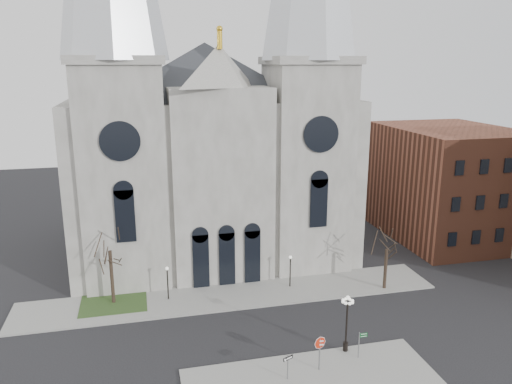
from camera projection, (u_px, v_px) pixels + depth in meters
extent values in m
plane|color=black|center=(259.00, 360.00, 37.64)|extent=(160.00, 160.00, 0.00)
cube|color=gray|center=(232.00, 295.00, 47.98)|extent=(40.00, 6.00, 0.14)
cube|color=#2C441D|center=(114.00, 303.00, 46.44)|extent=(6.00, 5.00, 0.18)
cube|color=gray|center=(208.00, 172.00, 59.86)|extent=(30.00, 24.00, 18.00)
pyramid|color=#2D3035|center=(204.00, 42.00, 56.09)|extent=(33.00, 26.40, 6.00)
cube|color=gray|center=(124.00, 175.00, 49.22)|extent=(8.00, 8.00, 22.00)
cylinder|color=black|center=(120.00, 141.00, 44.40)|extent=(3.60, 0.30, 3.60)
cube|color=gray|center=(306.00, 166.00, 53.49)|extent=(8.00, 8.00, 22.00)
cylinder|color=black|center=(321.00, 134.00, 48.67)|extent=(3.60, 0.30, 3.60)
cube|color=gray|center=(221.00, 186.00, 50.25)|extent=(10.00, 5.00, 19.50)
pyramid|color=gray|center=(219.00, 66.00, 47.31)|extent=(11.00, 5.00, 4.00)
cube|color=brown|center=(447.00, 183.00, 63.34)|extent=(14.00, 18.00, 14.00)
cylinder|color=black|center=(112.00, 278.00, 45.80)|extent=(0.32, 0.32, 5.25)
cylinder|color=black|center=(385.00, 269.00, 48.96)|extent=(0.32, 0.32, 4.20)
cylinder|color=black|center=(168.00, 284.00, 46.70)|extent=(0.12, 0.12, 3.00)
sphere|color=white|center=(167.00, 269.00, 46.30)|extent=(0.32, 0.32, 0.32)
cylinder|color=black|center=(290.00, 272.00, 49.40)|extent=(0.12, 0.12, 3.00)
sphere|color=white|center=(290.00, 257.00, 49.00)|extent=(0.32, 0.32, 0.32)
cylinder|color=slate|center=(320.00, 354.00, 35.95)|extent=(0.10, 0.10, 2.58)
cylinder|color=red|center=(320.00, 343.00, 35.72)|extent=(0.90, 0.14, 0.90)
cylinder|color=white|center=(320.00, 343.00, 35.72)|extent=(0.96, 0.13, 0.97)
cube|color=white|center=(320.00, 341.00, 35.68)|extent=(0.49, 0.08, 0.11)
cube|color=white|center=(320.00, 344.00, 35.76)|extent=(0.56, 0.09, 0.11)
cylinder|color=black|center=(346.00, 327.00, 38.14)|extent=(0.14, 0.14, 4.09)
cylinder|color=black|center=(345.00, 346.00, 38.57)|extent=(0.39, 0.39, 0.71)
sphere|color=white|center=(348.00, 298.00, 37.53)|extent=(0.28, 0.28, 0.28)
cylinder|color=slate|center=(288.00, 367.00, 34.92)|extent=(0.08, 0.08, 1.91)
cube|color=black|center=(288.00, 358.00, 34.73)|extent=(0.78, 0.37, 0.27)
cylinder|color=slate|center=(359.00, 345.00, 37.47)|extent=(0.09, 0.09, 2.11)
cube|color=#0D5C22|center=(364.00, 334.00, 37.32)|extent=(0.59, 0.04, 0.14)
cube|color=#0D5C22|center=(363.00, 336.00, 37.36)|extent=(0.59, 0.04, 0.14)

